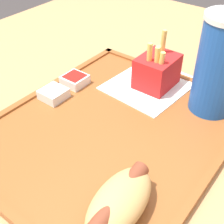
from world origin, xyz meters
TOP-DOWN VIEW (x-y plane):
  - food_tray at (0.02, -0.04)m, footprint 0.42×0.34m
  - paper_napkin at (-0.13, -0.05)m, footprint 0.17×0.15m
  - soda_cup at (-0.13, 0.07)m, footprint 0.08×0.08m
  - hot_dog_far at (0.14, 0.07)m, footprint 0.12×0.07m
  - fries_carton at (-0.13, -0.04)m, footprint 0.08×0.06m
  - sauce_cup_mayo at (0.02, -0.17)m, footprint 0.04×0.04m
  - sauce_cup_ketchup at (-0.04, -0.17)m, footprint 0.04×0.04m

SIDE VIEW (x-z plane):
  - food_tray at x=0.02m, z-range 0.75..0.76m
  - paper_napkin at x=-0.13m, z-range 0.76..0.76m
  - sauce_cup_mayo at x=0.02m, z-range 0.76..0.78m
  - sauce_cup_ketchup at x=-0.04m, z-range 0.76..0.78m
  - hot_dog_far at x=0.14m, z-range 0.76..0.81m
  - fries_carton at x=-0.13m, z-range 0.74..0.85m
  - soda_cup at x=-0.13m, z-range 0.75..0.95m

